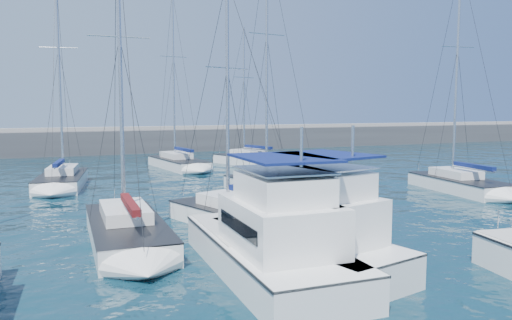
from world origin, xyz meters
name	(u,v)px	position (x,y,z in m)	size (l,w,h in m)	color
ground	(350,259)	(0.00, 0.00, 0.00)	(220.00, 220.00, 0.00)	black
breakwater	(130,145)	(0.00, 52.00, 1.05)	(160.00, 6.00, 4.45)	#424244
motor_yacht_port_inner	(272,244)	(-3.64, -0.58, 1.13)	(4.03, 9.80, 4.69)	white
motor_yacht_stbd_inner	(310,238)	(-2.01, -0.39, 1.13)	(5.00, 8.91, 4.69)	white
sailboat_mid_b	(127,230)	(-7.59, 6.05, 0.51)	(3.41, 9.16, 14.36)	white
sailboat_mid_c	(238,217)	(-2.10, 6.66, 0.50)	(5.34, 8.76, 12.44)	white
sailboat_mid_d	(273,187)	(3.47, 14.42, 0.55)	(4.18, 9.14, 17.48)	white
sailboat_mid_e	(459,184)	(16.26, 10.46, 0.54)	(4.07, 8.63, 16.37)	white
sailboat_back_a	(62,180)	(-9.57, 23.80, 0.54)	(4.41, 8.89, 16.68)	white
sailboat_back_b	(178,163)	(1.43, 31.93, 0.54)	(4.25, 9.50, 17.59)	white
sailboat_back_c	(249,160)	(8.98, 31.86, 0.52)	(5.58, 9.21, 14.53)	white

